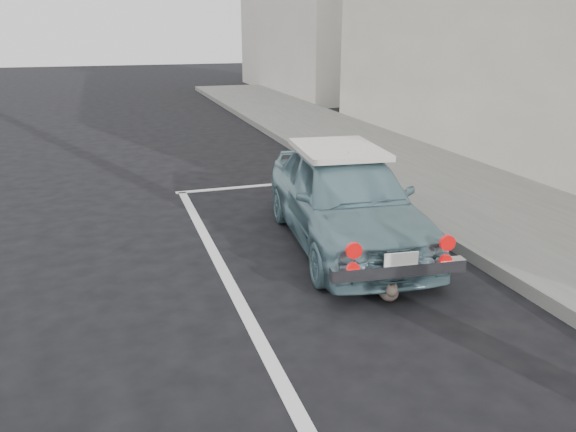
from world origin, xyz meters
TOP-DOWN VIEW (x-y plane):
  - pline_front at (0.50, 6.50)m, footprint 3.00×0.12m
  - pline_side at (-0.90, 3.00)m, footprint 0.12×7.00m
  - retro_coupe at (0.68, 3.63)m, footprint 1.74×3.57m
  - cat at (0.49, 2.11)m, footprint 0.27×0.43m

SIDE VIEW (x-z plane):
  - pline_front at x=0.50m, z-range 0.00..0.01m
  - pline_side at x=-0.90m, z-range 0.00..0.01m
  - cat at x=0.49m, z-range -0.01..0.23m
  - retro_coupe at x=0.68m, z-range 0.01..1.18m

